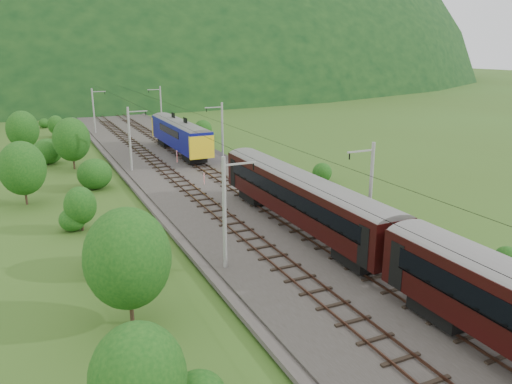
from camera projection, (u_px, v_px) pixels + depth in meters
name	position (u px, v px, depth m)	size (l,w,h in m)	color
ground	(301.00, 256.00, 38.04)	(600.00, 600.00, 0.00)	#38531A
railbed	(247.00, 216.00, 46.69)	(14.00, 220.00, 0.30)	#38332D
track_left	(224.00, 217.00, 45.65)	(2.40, 220.00, 0.27)	#523123
track_right	(270.00, 210.00, 47.61)	(2.40, 220.00, 0.27)	#523123
catenary_left	(130.00, 138.00, 62.12)	(2.54, 192.28, 8.00)	gray
catenary_right	(222.00, 131.00, 67.11)	(2.54, 192.28, 8.00)	gray
overhead_wires	(247.00, 142.00, 44.76)	(4.83, 198.00, 0.03)	black
mountain_main	(54.00, 78.00, 264.13)	(504.00, 360.00, 244.00)	black
hazard_post_near	(204.00, 179.00, 56.70)	(0.14, 0.14, 1.29)	red
hazard_post_far	(177.00, 156.00, 67.58)	(0.17, 0.17, 1.62)	red
signal	(130.00, 143.00, 74.32)	(0.26, 0.26, 2.33)	black
vegetation_left	(77.00, 197.00, 42.80)	(13.18, 144.95, 6.96)	#134612
vegetation_right	(332.00, 181.00, 54.44)	(5.47, 93.31, 2.84)	#134612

